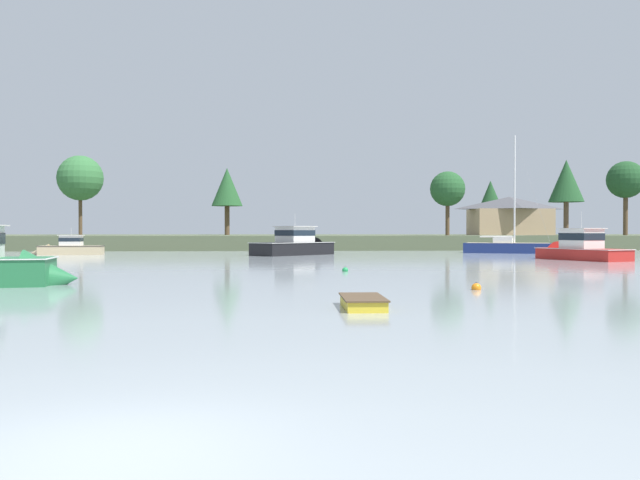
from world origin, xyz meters
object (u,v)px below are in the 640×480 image
object	(u,v)px
sailboat_navy	(507,250)
mooring_buoy_green	(345,270)
cruiser_black	(300,248)
mooring_buoy_orange	(476,288)
cruiser_sand	(65,250)
dinghy_yellow	(363,304)
cruiser_red	(574,252)

from	to	relation	value
sailboat_navy	mooring_buoy_green	world-z (taller)	sailboat_navy
cruiser_black	mooring_buoy_orange	bearing A→B (deg)	-81.80
sailboat_navy	cruiser_black	bearing A→B (deg)	-171.87
mooring_buoy_green	mooring_buoy_orange	bearing A→B (deg)	-72.01
cruiser_sand	dinghy_yellow	size ratio (longest dim) A/B	2.54
cruiser_sand	cruiser_red	bearing A→B (deg)	-16.73
mooring_buoy_orange	sailboat_navy	bearing A→B (deg)	68.94
cruiser_red	mooring_buoy_green	bearing A→B (deg)	-144.22
cruiser_red	cruiser_sand	world-z (taller)	cruiser_red
sailboat_navy	dinghy_yellow	size ratio (longest dim) A/B	4.80
cruiser_red	cruiser_sand	xyz separation A→B (m)	(-49.26, 14.81, -0.17)
cruiser_red	cruiser_black	world-z (taller)	cruiser_black
sailboat_navy	cruiser_black	world-z (taller)	sailboat_navy
sailboat_navy	mooring_buoy_green	bearing A→B (deg)	-123.93
cruiser_red	dinghy_yellow	bearing A→B (deg)	-123.48
mooring_buoy_green	cruiser_red	bearing A→B (deg)	35.78
cruiser_black	mooring_buoy_orange	world-z (taller)	cruiser_black
sailboat_navy	cruiser_black	size ratio (longest dim) A/B	1.42
cruiser_black	mooring_buoy_green	bearing A→B (deg)	-86.43
dinghy_yellow	mooring_buoy_green	size ratio (longest dim) A/B	6.79
cruiser_sand	mooring_buoy_orange	distance (m)	54.20
cruiser_red	mooring_buoy_green	distance (m)	27.45
cruiser_black	dinghy_yellow	bearing A→B (deg)	-89.56
cruiser_red	mooring_buoy_green	world-z (taller)	cruiser_red
cruiser_black	mooring_buoy_orange	size ratio (longest dim) A/B	21.28
sailboat_navy	cruiser_sand	world-z (taller)	sailboat_navy
cruiser_red	cruiser_sand	distance (m)	51.44
sailboat_navy	mooring_buoy_green	size ratio (longest dim) A/B	32.60
cruiser_red	cruiser_black	xyz separation A→B (m)	(-24.11, 13.52, 0.04)
sailboat_navy	mooring_buoy_orange	size ratio (longest dim) A/B	30.15
dinghy_yellow	sailboat_navy	bearing A→B (deg)	65.88
sailboat_navy	cruiser_sand	distance (m)	49.24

